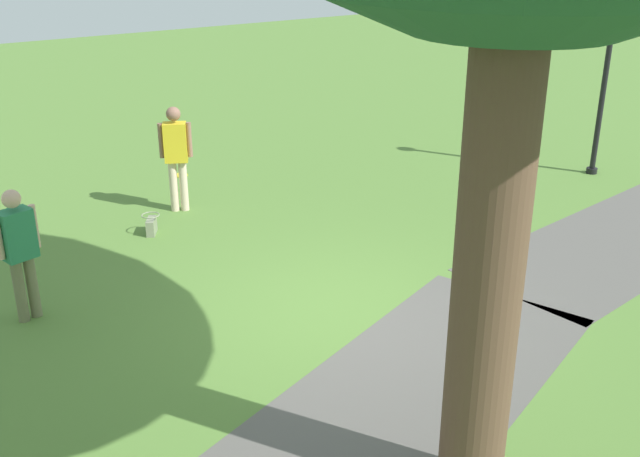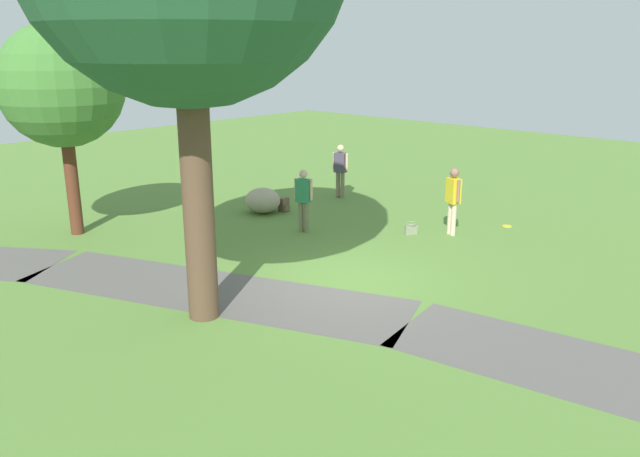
% 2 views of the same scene
% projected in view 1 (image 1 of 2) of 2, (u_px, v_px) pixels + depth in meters
% --- Properties ---
extents(ground_plane, '(48.00, 48.00, 0.00)m').
position_uv_depth(ground_plane, '(340.00, 315.00, 9.15)').
color(ground_plane, '#557D35').
extents(lamp_post, '(0.28, 0.28, 3.55)m').
position_uv_depth(lamp_post, '(608.00, 55.00, 13.32)').
color(lamp_post, black).
rests_on(lamp_post, ground).
extents(woman_with_handbag, '(0.48, 0.37, 1.72)m').
position_uv_depth(woman_with_handbag, '(176.00, 151.00, 12.01)').
color(woman_with_handbag, beige).
rests_on(woman_with_handbag, ground).
extents(man_near_boulder, '(0.50, 0.33, 1.63)m').
position_uv_depth(man_near_boulder, '(19.00, 246.00, 8.72)').
color(man_near_boulder, '#747451').
rests_on(man_near_boulder, ground).
extents(handbag_on_grass, '(0.37, 0.37, 0.31)m').
position_uv_depth(handbag_on_grass, '(151.00, 225.00, 11.42)').
color(handbag_on_grass, gray).
rests_on(handbag_on_grass, ground).
extents(frisbee_on_grass, '(0.25, 0.25, 0.02)m').
position_uv_depth(frisbee_on_grass, '(181.00, 175.00, 14.02)').
color(frisbee_on_grass, gold).
rests_on(frisbee_on_grass, ground).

